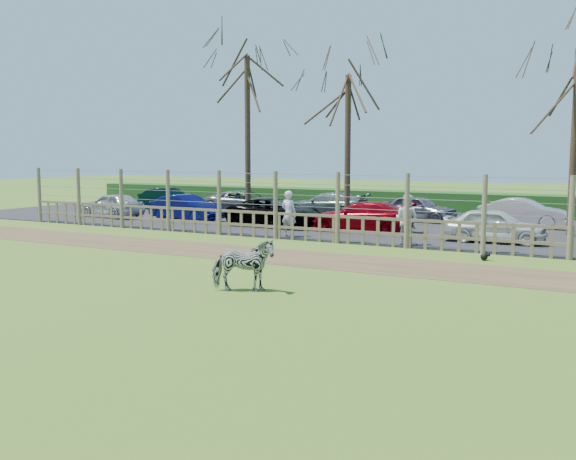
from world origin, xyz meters
The scene contains 22 objects.
ground centered at (0.00, 0.00, 0.00)m, with size 120.00×120.00×0.00m, color olive.
dirt_strip centered at (0.00, 4.50, 0.01)m, with size 34.00×2.80×0.01m, color brown.
asphalt centered at (0.00, 14.50, 0.02)m, with size 44.00×13.00×0.04m, color #232326.
hedge centered at (0.00, 21.50, 0.55)m, with size 46.00×2.00×1.10m, color #1E4716.
fence centered at (0.00, 8.00, 0.80)m, with size 30.16×0.16×2.50m.
tree_left centered at (-6.50, 12.50, 5.62)m, with size 4.80×4.80×7.88m.
tree_mid centered at (-2.00, 13.50, 4.87)m, with size 4.80×4.80×6.83m.
tree_right centered at (7.00, 14.00, 5.24)m, with size 4.80×4.80×7.35m.
zebra centered at (1.37, -0.33, 0.61)m, with size 0.66×1.44×1.22m, color gray.
visitor_a centered at (-2.25, 8.57, 0.90)m, with size 0.63×0.41×1.72m, color silver.
visitor_b centered at (2.32, 8.56, 0.90)m, with size 0.84×0.65×1.72m, color silver.
crow centered at (5.32, 6.70, 0.11)m, with size 0.28×0.21×0.23m.
car_0 centered at (-13.41, 11.00, 0.64)m, with size 1.42×3.52×1.20m, color #B5B2BA.
car_1 centered at (-9.13, 11.33, 0.64)m, with size 1.27×3.64×1.20m, color #0A0D52.
car_2 centered at (-4.39, 11.29, 0.64)m, with size 1.99×4.32×1.20m, color black.
car_3 centered at (-0.45, 11.37, 0.64)m, with size 1.68×4.13×1.20m, color maroon.
car_4 centered at (4.85, 10.60, 0.64)m, with size 1.42×3.52×1.20m, color silver.
car_7 centered at (-13.73, 15.68, 0.64)m, with size 1.27×3.64×1.20m, color black.
car_8 centered at (-8.73, 15.76, 0.64)m, with size 1.99×4.32×1.20m, color #5B595A.
car_9 centered at (-4.28, 16.29, 0.64)m, with size 1.68×4.13×1.20m, color slate.
car_10 centered at (0.37, 16.24, 0.64)m, with size 1.42×3.52×1.20m, color #5C5869.
car_11 centered at (5.00, 16.14, 0.64)m, with size 1.27×3.64×1.20m, color #C3B0B4.
Camera 1 is at (9.10, -12.46, 3.12)m, focal length 40.00 mm.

